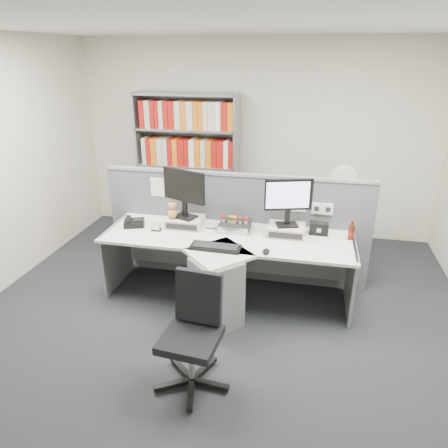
% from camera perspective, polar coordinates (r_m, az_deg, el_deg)
% --- Properties ---
extents(ground, '(5.50, 5.50, 0.00)m').
position_cam_1_polar(ground, '(3.98, -2.03, -15.95)').
color(ground, '#292C31').
rests_on(ground, ground).
extents(room_shell, '(5.04, 5.54, 2.72)m').
position_cam_1_polar(room_shell, '(3.19, -2.48, 10.12)').
color(room_shell, beige).
rests_on(room_shell, ground).
extents(partition, '(3.00, 0.08, 1.27)m').
position_cam_1_polar(partition, '(4.70, 1.58, -0.32)').
color(partition, '#595B65').
rests_on(partition, ground).
extents(desk, '(2.60, 1.20, 0.72)m').
position_cam_1_polar(desk, '(4.21, -0.16, -6.12)').
color(desk, silver).
rests_on(desk, ground).
extents(monitor_riser_left, '(0.38, 0.31, 0.10)m').
position_cam_1_polar(monitor_riser_left, '(4.53, -5.38, 0.31)').
color(monitor_riser_left, beige).
rests_on(monitor_riser_left, desk).
extents(monitor_riser_right, '(0.38, 0.31, 0.10)m').
position_cam_1_polar(monitor_riser_right, '(4.34, 8.63, -0.84)').
color(monitor_riser_right, beige).
rests_on(monitor_riser_right, desk).
extents(monitor_left, '(0.50, 0.24, 0.53)m').
position_cam_1_polar(monitor_left, '(4.40, -5.54, 4.76)').
color(monitor_left, black).
rests_on(monitor_left, monitor_riser_left).
extents(monitor_right, '(0.48, 0.21, 0.50)m').
position_cam_1_polar(monitor_right, '(4.22, 8.90, 3.52)').
color(monitor_right, black).
rests_on(monitor_right, monitor_riser_right).
extents(desktop_pc, '(0.32, 0.29, 0.09)m').
position_cam_1_polar(desktop_pc, '(4.42, 1.52, -0.27)').
color(desktop_pc, black).
rests_on(desktop_pc, desk).
extents(figurines, '(0.29, 0.05, 0.09)m').
position_cam_1_polar(figurines, '(4.37, 1.43, 0.79)').
color(figurines, beige).
rests_on(figurines, desktop_pc).
extents(keyboard, '(0.50, 0.20, 0.03)m').
position_cam_1_polar(keyboard, '(4.00, -1.17, -3.21)').
color(keyboard, black).
rests_on(keyboard, desk).
extents(mouse, '(0.07, 0.11, 0.04)m').
position_cam_1_polar(mouse, '(3.93, 5.86, -3.80)').
color(mouse, black).
rests_on(mouse, desk).
extents(desk_phone, '(0.27, 0.26, 0.09)m').
position_cam_1_polar(desk_phone, '(4.63, -12.41, 0.19)').
color(desk_phone, black).
rests_on(desk_phone, desk).
extents(desk_calendar, '(0.10, 0.08, 0.12)m').
position_cam_1_polar(desk_calendar, '(4.45, -9.41, -0.28)').
color(desk_calendar, black).
rests_on(desk_calendar, desk).
extents(plush_toy, '(0.11, 0.11, 0.18)m').
position_cam_1_polar(plush_toy, '(4.47, -7.16, 1.71)').
color(plush_toy, '#D68C47').
rests_on(plush_toy, monitor_riser_left).
extents(speaker, '(0.19, 0.11, 0.13)m').
position_cam_1_polar(speaker, '(4.41, 13.00, -0.60)').
color(speaker, black).
rests_on(speaker, desk).
extents(cola_bottle, '(0.07, 0.07, 0.21)m').
position_cam_1_polar(cola_bottle, '(4.37, 17.21, -1.08)').
color(cola_bottle, '#3F190A').
rests_on(cola_bottle, desk).
extents(shelving_unit, '(1.41, 0.40, 2.00)m').
position_cam_1_polar(shelving_unit, '(5.90, -4.96, 7.76)').
color(shelving_unit, gray).
rests_on(shelving_unit, ground).
extents(filing_cabinet, '(0.45, 0.61, 0.70)m').
position_cam_1_polar(filing_cabinet, '(5.46, 15.46, -1.23)').
color(filing_cabinet, gray).
rests_on(filing_cabinet, ground).
extents(desk_fan, '(0.31, 0.20, 0.54)m').
position_cam_1_polar(desk_fan, '(5.23, 16.23, 5.69)').
color(desk_fan, white).
rests_on(desk_fan, filing_cabinet).
extents(office_chair, '(0.59, 0.60, 0.91)m').
position_cam_1_polar(office_chair, '(3.32, -4.22, -14.31)').
color(office_chair, silver).
rests_on(office_chair, ground).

